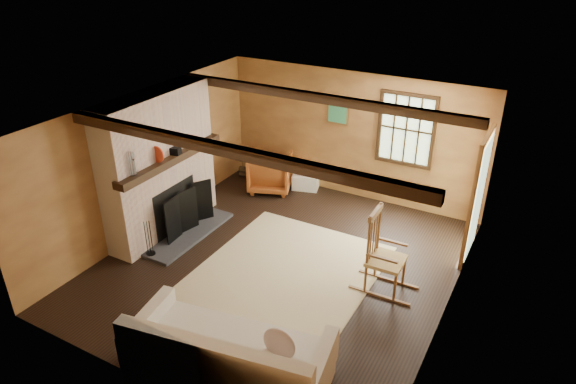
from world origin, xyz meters
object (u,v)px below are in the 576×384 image
Objects in this scene: laundry_basket at (306,181)px; armchair at (270,172)px; fireplace at (161,170)px; sofa at (228,361)px; rocking_chair at (383,257)px.

armchair reaches higher than laundry_basket.
fireplace reaches higher than sofa.
fireplace reaches higher than armchair.
laundry_basket is (1.38, 2.55, -0.95)m from fireplace.
laundry_basket is at bearing -167.82° from armchair.
sofa is (-0.90, -2.50, -0.20)m from rocking_chair.
fireplace reaches higher than rocking_chair.
fireplace is at bearing 132.28° from sofa.
rocking_chair is (3.79, 0.20, -0.58)m from fireplace.
laundry_basket is at bearing 61.65° from fireplace.
sofa is at bearing -38.48° from fireplace.
sofa reaches higher than armchair.
fireplace is at bearing 92.02° from rocking_chair.
rocking_chair is at bearing 3.07° from fireplace.
laundry_basket is 0.61× the size of armchair.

